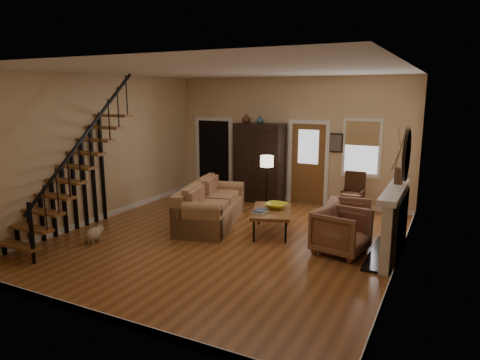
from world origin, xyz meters
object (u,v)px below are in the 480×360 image
at_px(armoire, 259,163).
at_px(armchair_left, 341,232).
at_px(sofa, 211,205).
at_px(side_chair, 353,194).
at_px(coffee_table, 271,222).
at_px(floor_lamp, 267,184).
at_px(armchair_right, 349,219).

bearing_deg(armoire, armchair_left, -44.45).
height_order(sofa, armchair_left, sofa).
bearing_deg(side_chair, coffee_table, -118.22).
xyz_separation_m(armoire, floor_lamp, (0.62, -0.96, -0.35)).
distance_m(sofa, armchair_right, 2.98).
relative_size(armoire, side_chair, 2.06).
distance_m(armoire, armchair_left, 4.16).
distance_m(armchair_left, side_chair, 2.70).
bearing_deg(armchair_right, sofa, 92.32).
distance_m(armoire, coffee_table, 2.88).
bearing_deg(side_chair, sofa, -139.55).
distance_m(coffee_table, side_chair, 2.52).
xyz_separation_m(armoire, armchair_left, (2.93, -2.88, -0.64)).
bearing_deg(armoire, floor_lamp, -57.00).
bearing_deg(side_chair, armoire, 175.52).
bearing_deg(floor_lamp, armchair_right, -24.29).
xyz_separation_m(coffee_table, armchair_left, (1.57, -0.46, 0.15)).
bearing_deg(coffee_table, floor_lamp, 116.96).
bearing_deg(armchair_left, floor_lamp, 60.39).
xyz_separation_m(armchair_left, side_chair, (-0.38, 2.68, 0.10)).
bearing_deg(coffee_table, armoire, 119.45).
relative_size(coffee_table, side_chair, 1.30).
height_order(armchair_left, armchair_right, armchair_left).
height_order(armoire, armchair_right, armoire).
bearing_deg(coffee_table, sofa, -178.97).
relative_size(sofa, armchair_left, 2.63).
bearing_deg(floor_lamp, side_chair, 21.50).
relative_size(armchair_left, armchair_right, 1.05).
distance_m(coffee_table, armchair_right, 1.57).
relative_size(armchair_right, floor_lamp, 0.61).
bearing_deg(floor_lamp, armchair_left, -39.70).
height_order(armchair_right, floor_lamp, floor_lamp).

